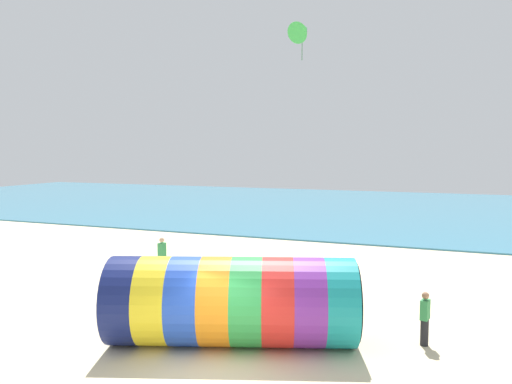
# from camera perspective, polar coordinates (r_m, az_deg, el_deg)

# --- Properties ---
(ground_plane) EXTENTS (120.00, 120.00, 0.00)m
(ground_plane) POSITION_cam_1_polar(r_m,az_deg,el_deg) (13.63, -4.40, -20.57)
(ground_plane) COLOR beige
(sea) EXTENTS (120.00, 40.00, 0.10)m
(sea) POSITION_cam_1_polar(r_m,az_deg,el_deg) (51.15, 15.02, -1.84)
(sea) COLOR teal
(sea) RESTS_ON ground
(giant_inflatable_tube) EXTENTS (7.78, 4.87, 2.64)m
(giant_inflatable_tube) POSITION_cam_1_polar(r_m,az_deg,el_deg) (15.32, -2.67, -12.35)
(giant_inflatable_tube) COLOR navy
(giant_inflatable_tube) RESTS_ON ground
(kite_handler) EXTENTS (0.29, 0.40, 1.63)m
(kite_handler) POSITION_cam_1_polar(r_m,az_deg,el_deg) (16.15, 18.73, -13.52)
(kite_handler) COLOR black
(kite_handler) RESTS_ON ground
(kite_green_delta) EXTENTS (1.33, 1.57, 2.09)m
(kite_green_delta) POSITION_cam_1_polar(r_m,az_deg,el_deg) (25.08, 5.30, 17.94)
(kite_green_delta) COLOR green
(bystander_near_water) EXTENTS (0.30, 0.40, 1.76)m
(bystander_near_water) POSITION_cam_1_polar(r_m,az_deg,el_deg) (23.96, -10.69, -7.15)
(bystander_near_water) COLOR #726651
(bystander_near_water) RESTS_ON ground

